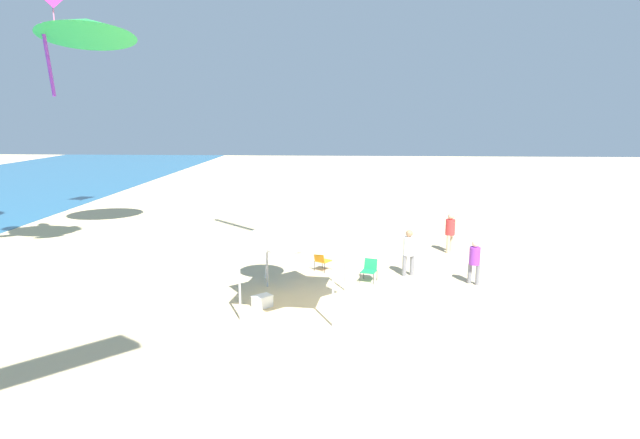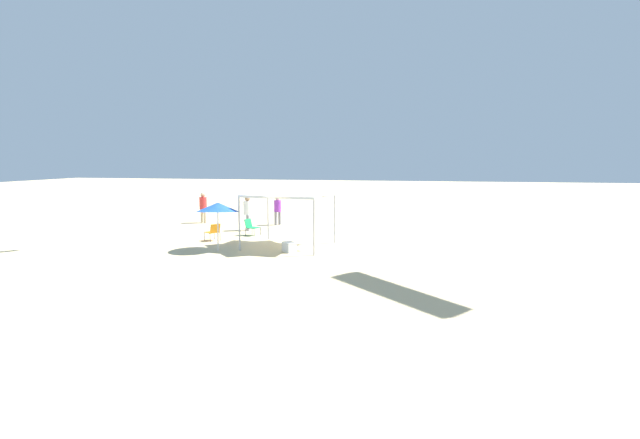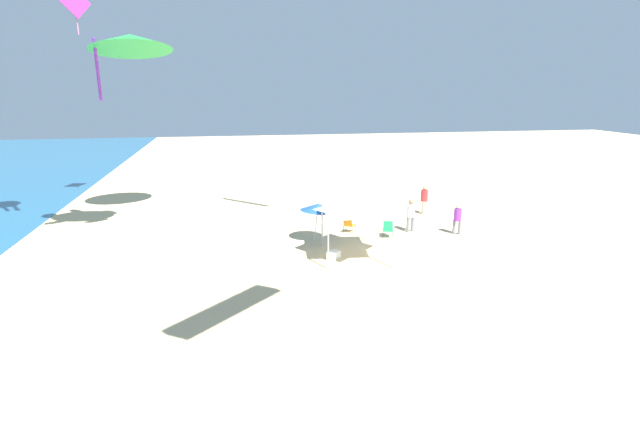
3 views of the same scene
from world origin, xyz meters
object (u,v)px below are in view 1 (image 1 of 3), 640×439
at_px(canopy_tent, 296,230).
at_px(cooler_box, 262,301).
at_px(beach_umbrella, 269,233).
at_px(folding_chair_facing_ocean, 322,260).
at_px(person_far_stroller, 450,230).
at_px(person_watching_sky, 474,259).
at_px(folding_chair_left_of_tent, 369,269).
at_px(kite_delta_green, 86,28).
at_px(person_kite_handler, 409,249).

relative_size(canopy_tent, cooler_box, 4.93).
height_order(beach_umbrella, folding_chair_facing_ocean, beach_umbrella).
distance_m(person_far_stroller, person_watching_sky, 4.57).
distance_m(folding_chair_facing_ocean, person_far_stroller, 6.55).
height_order(canopy_tent, folding_chair_left_of_tent, canopy_tent).
bearing_deg(folding_chair_facing_ocean, kite_delta_green, 10.26).
bearing_deg(person_kite_handler, person_watching_sky, -41.21).
distance_m(folding_chair_facing_ocean, folding_chair_left_of_tent, 2.20).
relative_size(folding_chair_facing_ocean, person_far_stroller, 0.46).
bearing_deg(person_watching_sky, folding_chair_facing_ocean, 18.87).
bearing_deg(beach_umbrella, folding_chair_facing_ocean, -59.59).
height_order(folding_chair_facing_ocean, person_far_stroller, person_far_stroller).
bearing_deg(canopy_tent, person_watching_sky, -68.72).
height_order(folding_chair_left_of_tent, cooler_box, folding_chair_left_of_tent).
distance_m(cooler_box, kite_delta_green, 16.71).
bearing_deg(folding_chair_facing_ocean, cooler_box, 101.82).
distance_m(beach_umbrella, person_far_stroller, 8.81).
bearing_deg(cooler_box, kite_delta_green, 46.11).
relative_size(canopy_tent, folding_chair_left_of_tent, 4.42).
xyz_separation_m(folding_chair_left_of_tent, person_watching_sky, (-0.19, -3.85, 0.50)).
relative_size(beach_umbrella, person_watching_sky, 1.25).
height_order(beach_umbrella, kite_delta_green, kite_delta_green).
distance_m(cooler_box, person_watching_sky, 8.01).
xyz_separation_m(person_kite_handler, kite_delta_green, (5.55, 14.81, 9.11)).
relative_size(folding_chair_left_of_tent, person_far_stroller, 0.46).
bearing_deg(person_kite_handler, folding_chair_facing_ocean, 154.19).
xyz_separation_m(beach_umbrella, folding_chair_left_of_tent, (-0.01, -3.82, -1.32)).
relative_size(folding_chair_facing_ocean, person_kite_handler, 0.45).
height_order(folding_chair_facing_ocean, folding_chair_left_of_tent, same).
bearing_deg(beach_umbrella, folding_chair_left_of_tent, -90.11).
height_order(canopy_tent, person_kite_handler, canopy_tent).
relative_size(folding_chair_facing_ocean, person_watching_sky, 0.49).
bearing_deg(folding_chair_left_of_tent, person_kite_handler, 43.18).
distance_m(folding_chair_facing_ocean, cooler_box, 4.50).
xyz_separation_m(canopy_tent, beach_umbrella, (2.67, 1.32, -0.74)).
bearing_deg(person_kite_handler, folding_chair_left_of_tent, -173.17).
bearing_deg(cooler_box, folding_chair_facing_ocean, -22.78).
xyz_separation_m(person_kite_handler, person_watching_sky, (-0.94, -2.31, -0.09)).
bearing_deg(beach_umbrella, kite_delta_green, 56.34).
xyz_separation_m(person_watching_sky, kite_delta_green, (6.49, 17.12, 9.21)).
relative_size(folding_chair_facing_ocean, cooler_box, 1.11).
bearing_deg(person_kite_handler, cooler_box, -163.16).
bearing_deg(canopy_tent, beach_umbrella, 26.23).
xyz_separation_m(folding_chair_facing_ocean, kite_delta_green, (5.15, 11.40, 9.71)).
bearing_deg(folding_chair_left_of_tent, folding_chair_facing_ocean, 165.70).
height_order(person_far_stroller, kite_delta_green, kite_delta_green).
relative_size(person_far_stroller, person_kite_handler, 0.99).
bearing_deg(cooler_box, person_kite_handler, -54.01).
relative_size(cooler_box, person_watching_sky, 0.44).
bearing_deg(canopy_tent, folding_chair_facing_ocean, -9.36).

